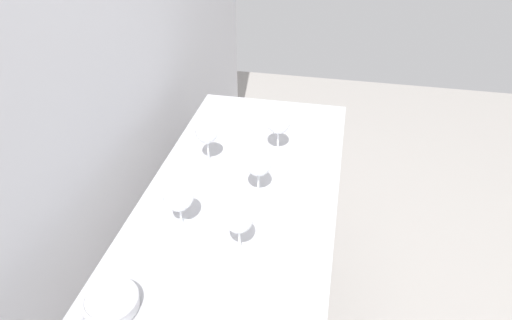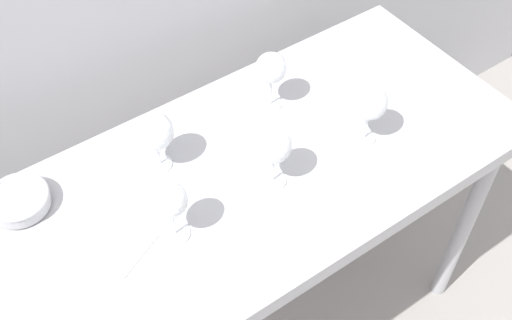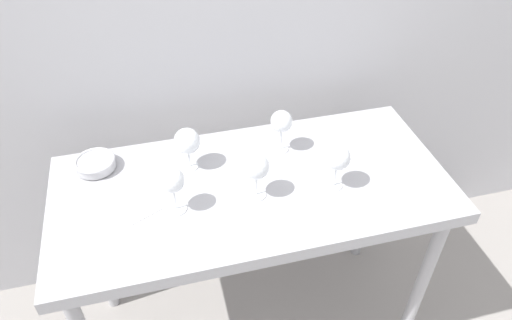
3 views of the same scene
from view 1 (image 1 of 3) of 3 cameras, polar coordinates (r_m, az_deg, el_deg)
name	(u,v)px [view 1 (image 1 of 3)]	position (r m, az deg, el deg)	size (l,w,h in m)	color
back_wall	(84,72)	(1.56, -20.49, 10.16)	(3.80, 0.04, 2.60)	#BBBBC0
steel_counter	(242,216)	(1.65, -1.74, -6.88)	(1.40, 0.65, 0.90)	#A8A8AD
wine_glass_near_left	(239,221)	(1.29, -2.13, -7.49)	(0.08, 0.08, 0.17)	white
wine_glass_near_center	(258,165)	(1.50, 0.26, -0.65)	(0.09, 0.09, 0.17)	white
wine_glass_far_right	(207,133)	(1.67, -6.08, 3.29)	(0.08, 0.08, 0.17)	white
wine_glass_far_left	(178,197)	(1.40, -9.56, -4.51)	(0.09, 0.09, 0.17)	white
wine_glass_near_right	(278,123)	(1.73, 2.79, 4.53)	(0.09, 0.09, 0.17)	white
tasting_sheet_upper	(228,126)	(1.96, -3.48, 4.21)	(0.17, 0.25, 0.00)	white
tasting_sheet_lower	(194,278)	(1.32, -7.68, -14.21)	(0.17, 0.23, 0.00)	white
tasting_bowl	(111,302)	(1.28, -17.53, -16.41)	(0.15, 0.15, 0.04)	beige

